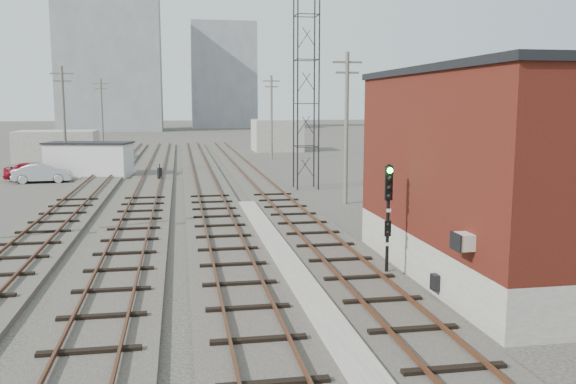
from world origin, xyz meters
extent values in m
plane|color=#282621|center=(0.00, 60.00, 0.00)|extent=(320.00, 320.00, 0.00)
cube|color=#332D28|center=(2.50, 39.00, 0.10)|extent=(3.20, 90.00, 0.20)
cube|color=#4C2816|center=(1.78, 39.00, 0.33)|extent=(0.07, 90.00, 0.12)
cube|color=#4C2816|center=(3.22, 39.00, 0.33)|extent=(0.07, 90.00, 0.12)
cube|color=#332D28|center=(-1.50, 39.00, 0.10)|extent=(3.20, 90.00, 0.20)
cube|color=#4C2816|center=(-2.22, 39.00, 0.33)|extent=(0.07, 90.00, 0.12)
cube|color=#4C2816|center=(-0.78, 39.00, 0.33)|extent=(0.07, 90.00, 0.12)
cube|color=#332D28|center=(-5.50, 39.00, 0.10)|extent=(3.20, 90.00, 0.20)
cube|color=#4C2816|center=(-6.22, 39.00, 0.33)|extent=(0.07, 90.00, 0.12)
cube|color=#4C2816|center=(-4.78, 39.00, 0.33)|extent=(0.07, 90.00, 0.12)
cube|color=#332D28|center=(-9.50, 39.00, 0.10)|extent=(3.20, 90.00, 0.20)
cube|color=#4C2816|center=(-10.22, 39.00, 0.33)|extent=(0.07, 90.00, 0.12)
cube|color=#4C2816|center=(-8.78, 39.00, 0.33)|extent=(0.07, 90.00, 0.12)
cube|color=gray|center=(0.50, 14.00, 0.13)|extent=(0.90, 28.00, 0.26)
cube|color=gray|center=(7.50, 12.00, 0.75)|extent=(6.00, 12.00, 1.50)
cube|color=#551E14|center=(7.50, 12.00, 4.25)|extent=(6.00, 12.00, 5.50)
cube|color=black|center=(7.50, 12.00, 7.10)|extent=(6.20, 12.20, 0.25)
cube|color=beige|center=(4.28, 8.00, 2.25)|extent=(0.45, 0.62, 0.45)
cube|color=black|center=(4.40, 10.00, 0.50)|extent=(0.20, 0.35, 0.50)
cylinder|color=black|center=(4.75, 34.25, 7.50)|extent=(0.10, 0.10, 15.00)
cylinder|color=black|center=(6.25, 34.25, 7.50)|extent=(0.10, 0.10, 15.00)
cylinder|color=black|center=(4.75, 35.75, 7.50)|extent=(0.10, 0.10, 15.00)
cylinder|color=black|center=(6.25, 35.75, 7.50)|extent=(0.10, 0.10, 15.00)
cylinder|color=#595147|center=(-12.50, 45.00, 4.50)|extent=(0.24, 0.24, 9.00)
cube|color=#595147|center=(-12.50, 45.00, 8.40)|extent=(1.80, 0.12, 0.12)
cube|color=#595147|center=(-12.50, 45.00, 7.80)|extent=(1.40, 0.12, 0.12)
cylinder|color=#595147|center=(-12.50, 70.00, 4.50)|extent=(0.24, 0.24, 9.00)
cube|color=#595147|center=(-12.50, 70.00, 8.40)|extent=(1.80, 0.12, 0.12)
cube|color=#595147|center=(-12.50, 70.00, 7.80)|extent=(1.40, 0.12, 0.12)
cylinder|color=#595147|center=(6.50, 28.00, 4.50)|extent=(0.24, 0.24, 9.00)
cube|color=#595147|center=(6.50, 28.00, 8.40)|extent=(1.80, 0.12, 0.12)
cube|color=#595147|center=(6.50, 28.00, 7.80)|extent=(1.40, 0.12, 0.12)
cylinder|color=#595147|center=(6.50, 58.00, 4.50)|extent=(0.24, 0.24, 9.00)
cube|color=#595147|center=(6.50, 58.00, 8.40)|extent=(1.80, 0.12, 0.12)
cube|color=#595147|center=(6.50, 58.00, 7.80)|extent=(1.40, 0.12, 0.12)
cube|color=gray|center=(-18.00, 135.00, 15.00)|extent=(22.00, 14.00, 30.00)
cube|color=gray|center=(8.00, 150.00, 13.00)|extent=(16.00, 12.00, 26.00)
cube|color=gray|center=(-16.00, 60.00, 1.60)|extent=(8.00, 5.00, 3.20)
cube|color=gray|center=(9.00, 70.00, 2.00)|extent=(6.00, 6.00, 4.00)
cube|color=gray|center=(3.70, 12.49, 0.05)|extent=(0.40, 0.40, 0.10)
cylinder|color=black|center=(3.70, 12.49, 1.97)|extent=(0.12, 0.12, 3.95)
cube|color=black|center=(3.70, 12.47, 3.31)|extent=(0.26, 0.10, 1.18)
sphere|color=#0CE533|center=(3.70, 12.38, 3.75)|extent=(0.20, 0.20, 0.20)
sphere|color=black|center=(3.70, 12.38, 3.45)|extent=(0.20, 0.20, 0.20)
sphere|color=black|center=(3.70, 12.38, 3.16)|extent=(0.20, 0.20, 0.20)
sphere|color=black|center=(3.70, 12.38, 2.86)|extent=(0.20, 0.20, 0.20)
cube|color=black|center=(3.70, 12.47, 1.73)|extent=(0.22, 0.09, 0.54)
cube|color=white|center=(3.70, 12.41, 2.37)|extent=(0.16, 0.02, 0.12)
cube|color=white|center=(3.70, 12.41, 1.18)|extent=(0.16, 0.02, 0.12)
cube|color=black|center=(-4.89, 40.99, 0.58)|extent=(0.38, 0.38, 0.97)
cylinder|color=black|center=(-4.89, 40.99, 1.21)|extent=(0.08, 0.08, 0.29)
cube|color=silver|center=(-10.66, 44.81, 1.38)|extent=(7.09, 4.20, 2.76)
cube|color=black|center=(-10.66, 44.81, 2.82)|extent=(7.35, 4.46, 0.13)
imported|color=maroon|center=(-14.45, 42.79, 0.78)|extent=(4.75, 2.37, 1.56)
imported|color=#A9ADB1|center=(-13.74, 41.75, 0.71)|extent=(4.43, 1.84, 1.42)
imported|color=slate|center=(-14.01, 55.08, 0.58)|extent=(4.34, 3.03, 1.17)
camera|label=1|loc=(-3.29, -7.19, 5.98)|focal=38.00mm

